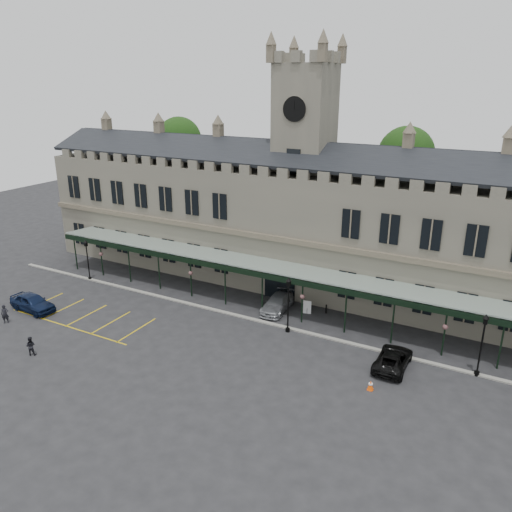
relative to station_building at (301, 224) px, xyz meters
The scene contains 20 objects.
ground 17.17m from the station_building, 90.00° to the right, with size 140.00×140.00×0.00m, color black.
station_building is the anchor object (origin of this frame).
clock_tower 6.64m from the station_building, 90.00° to the left, with size 5.60×5.60×24.80m.
canopy 9.37m from the station_building, 90.00° to the right, with size 50.00×4.10×4.30m.
kerb 12.22m from the station_building, 90.00° to the right, with size 60.00×0.40×0.12m, color gray.
parking_markings 23.26m from the station_building, 128.81° to the right, with size 16.00×6.00×0.01m, color gold, non-canonical shape.
tree_behind_left 24.64m from the station_building, 157.55° to the left, with size 6.00×6.00×16.00m.
tree_behind_mid 13.67m from the station_building, 48.65° to the left, with size 6.00×6.00×16.00m.
lamp_post_left 23.11m from the station_building, 152.92° to the right, with size 0.43×0.43×4.54m.
lamp_post_mid 12.03m from the station_building, 71.50° to the right, with size 0.48×0.48×5.03m.
lamp_post_right 21.75m from the station_building, 29.15° to the right, with size 0.47×0.47×4.98m.
traffic_cone 21.10m from the station_building, 52.17° to the right, with size 0.45×0.45×0.72m.
sign_board 9.75m from the station_building, 61.33° to the right, with size 0.74×0.20×1.28m.
bollard_left 9.25m from the station_building, 97.25° to the right, with size 0.18×0.18×0.99m, color black.
bollard_right 9.99m from the station_building, 48.44° to the right, with size 0.15×0.15×0.85m, color black.
car_left_a 27.27m from the station_building, 136.03° to the right, with size 1.97×4.91×1.67m, color #0B1734.
car_taxi 9.52m from the station_building, 82.43° to the right, with size 2.02×4.98×1.45m, color gray.
car_van 18.77m from the station_building, 43.29° to the right, with size 2.25×4.89×1.36m, color black.
person_a 29.29m from the station_building, 131.89° to the right, with size 0.64×0.42×1.74m, color black.
person_b 27.70m from the station_building, 117.51° to the right, with size 0.76×0.59×1.56m, color black.
Camera 1 is at (19.54, -30.11, 20.48)m, focal length 35.00 mm.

